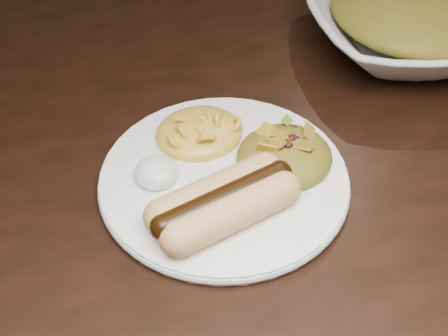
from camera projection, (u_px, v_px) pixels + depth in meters
name	position (u px, v px, depth m)	size (l,w,h in m)	color
table	(166.00, 202.00, 0.75)	(1.60, 0.90, 0.75)	black
plate	(224.00, 179.00, 0.64)	(0.25, 0.25, 0.01)	white
hotdog	(224.00, 202.00, 0.58)	(0.13, 0.09, 0.03)	#FED672
mac_and_cheese	(199.00, 123.00, 0.66)	(0.10, 0.09, 0.04)	#FFE748
sour_cream	(156.00, 168.00, 0.62)	(0.05, 0.05, 0.03)	white
taco_salad	(285.00, 149.00, 0.64)	(0.10, 0.10, 0.04)	#A25E21
serving_bowl	(416.00, 20.00, 0.80)	(0.29, 0.29, 0.07)	silver
bowl_filling	(418.00, 10.00, 0.79)	(0.22, 0.22, 0.06)	#A25E21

